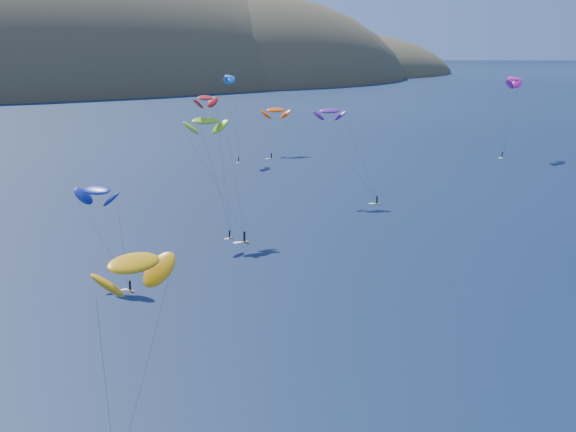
# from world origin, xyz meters

# --- Properties ---
(island) EXTENTS (730.00, 300.00, 210.00)m
(island) POSITION_xyz_m (39.40, 562.36, -10.74)
(island) COLOR #3D3526
(island) RESTS_ON ground
(kitesurfer_2) EXTENTS (10.43, 11.42, 20.49)m
(kitesurfer_2) POSITION_xyz_m (-40.52, 36.02, 17.97)
(kitesurfer_2) COLOR gold
(kitesurfer_2) RESTS_ON ground
(kitesurfer_3) EXTENTS (8.83, 11.23, 24.34)m
(kitesurfer_3) POSITION_xyz_m (-4.28, 107.51, 21.95)
(kitesurfer_3) COLOR gold
(kitesurfer_3) RESTS_ON ground
(kitesurfer_4) EXTENTS (7.37, 9.72, 27.04)m
(kitesurfer_4) POSITION_xyz_m (35.83, 187.92, 24.93)
(kitesurfer_4) COLOR gold
(kitesurfer_4) RESTS_ON ground
(kitesurfer_6) EXTENTS (11.63, 13.56, 22.53)m
(kitesurfer_6) POSITION_xyz_m (33.23, 125.10, 20.46)
(kitesurfer_6) COLOR gold
(kitesurfer_6) RESTS_ON ground
(kitesurfer_8) EXTENTS (11.50, 8.57, 26.51)m
(kitesurfer_8) POSITION_xyz_m (117.18, 155.49, 23.75)
(kitesurfer_8) COLOR gold
(kitesurfer_8) RESTS_ON ground
(kitesurfer_9) EXTENTS (6.99, 11.02, 27.77)m
(kitesurfer_9) POSITION_xyz_m (-2.99, 110.59, 25.90)
(kitesurfer_9) COLOR gold
(kitesurfer_9) RESTS_ON ground
(kitesurfer_10) EXTENTS (7.53, 13.10, 16.57)m
(kitesurfer_10) POSITION_xyz_m (-30.15, 89.17, 14.35)
(kitesurfer_10) COLOR gold
(kitesurfer_10) RESTS_ON ground
(kitesurfer_11) EXTENTS (11.79, 12.69, 16.37)m
(kitesurfer_11) POSITION_xyz_m (54.10, 193.30, 13.81)
(kitesurfer_11) COLOR gold
(kitesurfer_11) RESTS_ON ground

